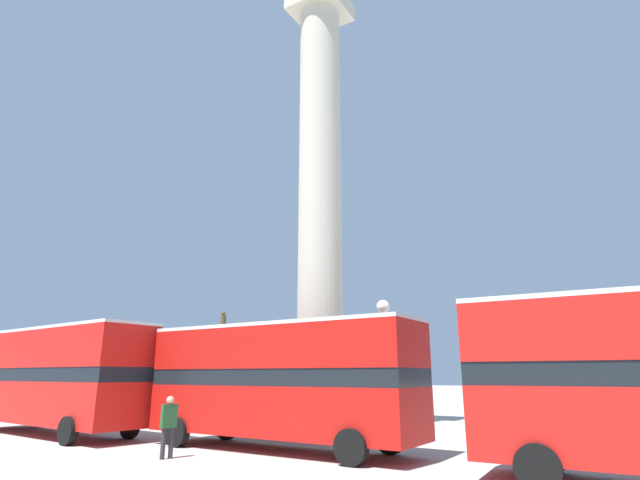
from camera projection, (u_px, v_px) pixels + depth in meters
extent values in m
plane|color=#ADA89E|center=(320.00, 433.00, 21.67)|extent=(200.00, 200.00, 0.00)
cube|color=#BCB29E|center=(320.00, 422.00, 21.79)|extent=(5.60, 5.60, 0.91)
cube|color=#BCB29E|center=(320.00, 400.00, 22.02)|extent=(4.04, 4.04, 0.91)
cube|color=#BCB29E|center=(320.00, 379.00, 22.26)|extent=(2.47, 2.47, 0.91)
cylinder|color=#BCB29E|center=(320.00, 174.00, 24.83)|extent=(2.10, 2.10, 18.78)
cube|color=#BCB29E|center=(320.00, 8.00, 27.40)|extent=(2.84, 2.84, 0.90)
cylinder|color=black|center=(550.00, 452.00, 13.02)|extent=(1.01, 0.33, 1.00)
cylinder|color=black|center=(538.00, 467.00, 10.86)|extent=(1.01, 0.33, 1.00)
cube|color=#B7140F|center=(279.00, 410.00, 16.93)|extent=(10.11, 2.79, 1.59)
cube|color=black|center=(280.00, 377.00, 17.21)|extent=(10.11, 2.74, 0.55)
cube|color=#B7140F|center=(280.00, 348.00, 17.47)|extent=(10.11, 2.79, 1.40)
cube|color=silver|center=(281.00, 326.00, 17.67)|extent=(10.11, 2.79, 0.12)
cylinder|color=black|center=(390.00, 438.00, 15.91)|extent=(1.01, 0.33, 1.00)
cylinder|color=black|center=(351.00, 447.00, 13.85)|extent=(1.01, 0.33, 1.00)
cylinder|color=black|center=(227.00, 426.00, 19.60)|extent=(1.01, 0.33, 1.00)
cylinder|color=black|center=(177.00, 432.00, 17.54)|extent=(1.01, 0.33, 1.00)
cube|color=red|center=(55.00, 402.00, 21.29)|extent=(10.97, 3.51, 1.68)
cube|color=black|center=(58.00, 375.00, 21.58)|extent=(10.97, 3.46, 0.55)
cube|color=red|center=(62.00, 349.00, 21.86)|extent=(10.97, 3.51, 1.57)
cube|color=silver|center=(64.00, 330.00, 22.08)|extent=(10.97, 3.51, 0.12)
cylinder|color=black|center=(130.00, 425.00, 19.84)|extent=(1.02, 0.39, 1.00)
cylinder|color=black|center=(68.00, 431.00, 17.92)|extent=(1.02, 0.39, 1.00)
cylinder|color=black|center=(40.00, 416.00, 24.22)|extent=(1.02, 0.39, 1.00)
cube|color=#BCB29E|center=(220.00, 390.00, 30.13)|extent=(4.07, 3.45, 3.16)
ellipsoid|color=brown|center=(222.00, 338.00, 30.94)|extent=(2.24, 1.56, 0.95)
cone|color=brown|center=(237.00, 330.00, 30.84)|extent=(1.03, 0.79, 1.00)
cylinder|color=brown|center=(223.00, 323.00, 31.18)|extent=(0.36, 0.36, 0.90)
sphere|color=brown|center=(224.00, 313.00, 31.33)|extent=(0.28, 0.28, 0.28)
cylinder|color=brown|center=(233.00, 354.00, 30.79)|extent=(0.20, 0.20, 1.04)
cylinder|color=brown|center=(230.00, 354.00, 30.30)|extent=(0.20, 0.20, 1.04)
cylinder|color=brown|center=(213.00, 354.00, 31.06)|extent=(0.20, 0.20, 1.04)
cylinder|color=brown|center=(210.00, 354.00, 30.57)|extent=(0.20, 0.20, 1.04)
cylinder|color=black|center=(387.00, 437.00, 18.50)|extent=(0.31, 0.31, 0.40)
cylinder|color=black|center=(385.00, 376.00, 19.07)|extent=(0.14, 0.14, 4.80)
sphere|color=white|center=(383.00, 307.00, 19.77)|extent=(0.52, 0.52, 0.52)
cylinder|color=#28282D|center=(171.00, 443.00, 15.17)|extent=(0.14, 0.14, 0.88)
cylinder|color=#28282D|center=(163.00, 444.00, 15.01)|extent=(0.14, 0.14, 0.88)
cube|color=#1E4C28|center=(169.00, 416.00, 15.30)|extent=(0.33, 0.51, 0.69)
sphere|color=tan|center=(170.00, 400.00, 15.42)|extent=(0.24, 0.24, 0.24)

